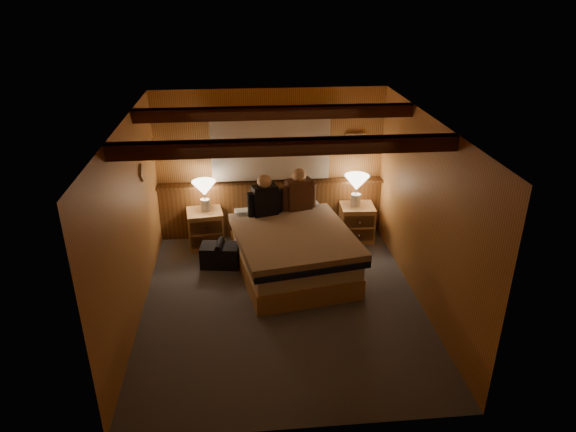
{
  "coord_description": "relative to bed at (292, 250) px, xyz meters",
  "views": [
    {
      "loc": [
        -0.46,
        -5.64,
        3.86
      ],
      "look_at": [
        0.12,
        0.4,
        1.07
      ],
      "focal_mm": 32.0,
      "sensor_mm": 36.0,
      "label": 1
    }
  ],
  "objects": [
    {
      "name": "wainscot",
      "position": [
        -0.21,
        1.27,
        0.13
      ],
      "size": [
        3.6,
        0.23,
        0.94
      ],
      "color": "brown",
      "rests_on": "wall_back"
    },
    {
      "name": "curtain_window",
      "position": [
        -0.21,
        1.26,
        1.17
      ],
      "size": [
        2.18,
        0.09,
        1.11
      ],
      "color": "#4C2713",
      "rests_on": "wall_back"
    },
    {
      "name": "bed",
      "position": [
        0.0,
        0.0,
        0.0
      ],
      "size": [
        1.84,
        2.22,
        0.68
      ],
      "rotation": [
        0.0,
        0.0,
        0.17
      ],
      "color": "#AA7448",
      "rests_on": "floor"
    },
    {
      "name": "floor",
      "position": [
        -0.21,
        -0.77,
        -0.35
      ],
      "size": [
        4.2,
        4.2,
        0.0
      ],
      "primitive_type": "plane",
      "color": "#4D515C",
      "rests_on": "ground"
    },
    {
      "name": "ceiling",
      "position": [
        -0.21,
        -0.77,
        2.05
      ],
      "size": [
        4.2,
        4.2,
        0.0
      ],
      "primitive_type": "plane",
      "rotation": [
        3.14,
        0.0,
        0.0
      ],
      "color": "#DA9D52",
      "rests_on": "wall_back"
    },
    {
      "name": "coat_rail",
      "position": [
        -1.93,
        0.81,
        1.31
      ],
      "size": [
        0.05,
        0.55,
        0.24
      ],
      "color": "white",
      "rests_on": "wall_left"
    },
    {
      "name": "duffel_bag",
      "position": [
        -1.04,
        0.29,
        -0.18
      ],
      "size": [
        0.6,
        0.41,
        0.4
      ],
      "rotation": [
        0.0,
        0.0,
        -0.15
      ],
      "color": "black",
      "rests_on": "floor"
    },
    {
      "name": "wall_front",
      "position": [
        -0.21,
        -2.87,
        0.85
      ],
      "size": [
        3.6,
        0.0,
        3.6
      ],
      "primitive_type": "plane",
      "rotation": [
        -1.57,
        0.0,
        0.0
      ],
      "color": "#C68E47",
      "rests_on": "floor"
    },
    {
      "name": "nightstand_left",
      "position": [
        -1.28,
        0.96,
        -0.06
      ],
      "size": [
        0.6,
        0.55,
        0.59
      ],
      "rotation": [
        0.0,
        0.0,
        0.13
      ],
      "color": "#AA7448",
      "rests_on": "floor"
    },
    {
      "name": "person_left",
      "position": [
        -0.35,
        0.58,
        0.58
      ],
      "size": [
        0.52,
        0.3,
        0.65
      ],
      "rotation": [
        0.0,
        0.0,
        0.27
      ],
      "color": "black",
      "rests_on": "bed"
    },
    {
      "name": "lamp_right",
      "position": [
        1.12,
        0.99,
        0.59
      ],
      "size": [
        0.39,
        0.39,
        0.51
      ],
      "color": "silver",
      "rests_on": "nightstand_right"
    },
    {
      "name": "wall_left",
      "position": [
        -2.01,
        -0.77,
        0.85
      ],
      "size": [
        0.0,
        4.2,
        4.2
      ],
      "primitive_type": "plane",
      "rotation": [
        1.57,
        0.0,
        1.57
      ],
      "color": "#C68E47",
      "rests_on": "floor"
    },
    {
      "name": "person_right",
      "position": [
        0.17,
        0.74,
        0.59
      ],
      "size": [
        0.54,
        0.31,
        0.67
      ],
      "rotation": [
        0.0,
        0.0,
        0.26
      ],
      "color": "#462A1C",
      "rests_on": "bed"
    },
    {
      "name": "framed_print",
      "position": [
        1.14,
        1.31,
        1.2
      ],
      "size": [
        0.3,
        0.04,
        0.25
      ],
      "color": "#A17B50",
      "rests_on": "wall_back"
    },
    {
      "name": "nightstand_right",
      "position": [
        1.15,
        0.97,
        -0.06
      ],
      "size": [
        0.55,
        0.5,
        0.58
      ],
      "rotation": [
        0.0,
        0.0,
        -0.05
      ],
      "color": "#AA7448",
      "rests_on": "floor"
    },
    {
      "name": "ceiling_beams",
      "position": [
        -0.21,
        -0.62,
        1.96
      ],
      "size": [
        3.6,
        1.65,
        0.16
      ],
      "color": "#4C2713",
      "rests_on": "ceiling"
    },
    {
      "name": "wall_back",
      "position": [
        -0.21,
        1.33,
        0.85
      ],
      "size": [
        3.6,
        0.0,
        3.6
      ],
      "primitive_type": "plane",
      "rotation": [
        1.57,
        0.0,
        0.0
      ],
      "color": "#C68E47",
      "rests_on": "floor"
    },
    {
      "name": "lamp_left",
      "position": [
        -1.26,
        1.0,
        0.58
      ],
      "size": [
        0.37,
        0.37,
        0.48
      ],
      "color": "silver",
      "rests_on": "nightstand_left"
    },
    {
      "name": "wall_right",
      "position": [
        1.59,
        -0.77,
        0.85
      ],
      "size": [
        0.0,
        4.2,
        4.2
      ],
      "primitive_type": "plane",
      "rotation": [
        1.57,
        0.0,
        -1.57
      ],
      "color": "#C68E47",
      "rests_on": "floor"
    }
  ]
}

